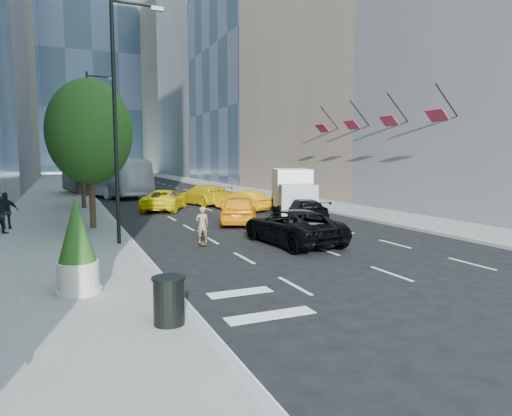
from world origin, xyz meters
name	(u,v)px	position (x,y,z in m)	size (l,w,h in m)	color
ground	(303,253)	(0.00, 0.00, 0.00)	(160.00, 160.00, 0.00)	black
sidewalk_left	(57,197)	(-9.00, 30.00, 0.07)	(6.00, 120.00, 0.15)	slate
sidewalk_right	(249,191)	(10.00, 30.00, 0.07)	(4.00, 120.00, 0.15)	slate
tower_right_mid	(221,12)	(22.00, 74.00, 32.50)	(20.00, 24.00, 65.00)	#5B5C60
tower_right_far	(190,71)	(22.00, 98.00, 25.00)	(20.00, 24.00, 50.00)	#756351
tower_distant	(88,3)	(0.00, 120.00, 45.00)	(40.00, 20.00, 90.00)	#303E4C
lamp_near	(119,105)	(-6.32, 4.00, 5.81)	(2.13, 0.22, 10.00)	black
lamp_far	(91,130)	(-6.32, 22.00, 5.81)	(2.13, 0.22, 10.00)	black
tree_near	(90,132)	(-7.20, 9.00, 4.97)	(4.20, 4.20, 7.46)	#302212
tree_mid	(81,134)	(-7.20, 19.00, 5.32)	(4.50, 4.50, 7.99)	#302212
tree_far	(76,148)	(-7.20, 32.00, 4.62)	(3.90, 3.90, 6.92)	#302212
traffic_signal	(81,153)	(-6.40, 40.00, 4.23)	(2.48, 0.53, 5.20)	black
facade_flags	(371,120)	(10.64, 10.00, 6.18)	(1.85, 13.30, 2.05)	black
skateboarder	(202,227)	(-3.20, 3.00, 0.78)	(0.57, 0.37, 1.55)	#726147
black_sedan_lincoln	(292,227)	(0.45, 1.78, 0.75)	(2.50, 5.41, 1.50)	black
black_sedan_mercedes	(300,210)	(4.20, 8.00, 0.67)	(1.87, 4.60, 1.33)	black
taxi_a	(239,209)	(0.50, 8.32, 0.81)	(1.90, 4.73, 1.61)	#FF9B0D
taxi_b	(243,201)	(2.99, 14.00, 0.70)	(1.48, 4.23, 1.39)	orange
taxi_c	(164,200)	(-2.00, 16.41, 0.73)	(2.42, 5.24, 1.46)	yellow
taxi_d	(203,195)	(1.60, 18.95, 0.79)	(2.21, 5.44, 1.58)	gold
city_bus	(104,177)	(-4.80, 30.62, 1.86)	(3.12, 13.33, 3.71)	silver
box_truck	(293,192)	(5.10, 10.58, 1.50)	(4.20, 6.54, 2.95)	white
pedestrian_a	(2,216)	(-11.20, 8.52, 1.03)	(0.85, 0.66, 1.75)	black
pedestrian_b	(6,211)	(-11.20, 10.19, 1.07)	(1.08, 0.45, 1.84)	black
trash_can	(169,302)	(-6.60, -6.00, 0.65)	(0.66, 0.66, 0.99)	black
planter_shrub	(77,248)	(-8.30, -2.79, 1.36)	(1.06, 1.06, 2.54)	#BDAE9D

